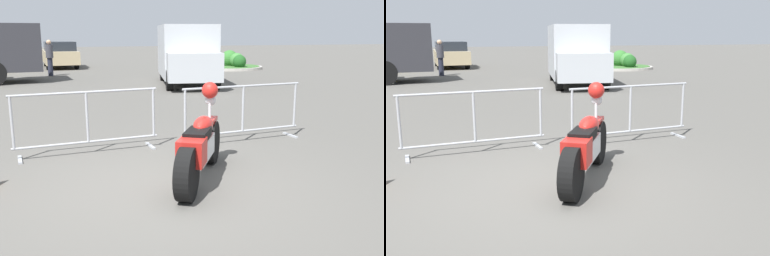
# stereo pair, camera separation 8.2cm
# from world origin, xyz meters

# --- Properties ---
(ground_plane) EXTENTS (120.00, 120.00, 0.00)m
(ground_plane) POSITION_xyz_m (0.00, 0.00, 0.00)
(ground_plane) COLOR #54514C
(motorcycle) EXTENTS (1.29, 2.08, 1.29)m
(motorcycle) POSITION_xyz_m (0.59, 0.17, 0.49)
(motorcycle) COLOR black
(motorcycle) RESTS_ON ground
(crowd_barrier_near) EXTENTS (2.43, 0.70, 1.07)m
(crowd_barrier_near) POSITION_xyz_m (-0.83, 1.97, 0.56)
(crowd_barrier_near) COLOR #9EA0A5
(crowd_barrier_near) RESTS_ON ground
(crowd_barrier_far) EXTENTS (2.43, 0.70, 1.07)m
(crowd_barrier_far) POSITION_xyz_m (2.01, 1.97, 0.56)
(crowd_barrier_far) COLOR #9EA0A5
(crowd_barrier_far) RESTS_ON ground
(delivery_van) EXTENTS (2.71, 5.24, 2.31)m
(delivery_van) POSITION_xyz_m (3.57, 11.18, 1.24)
(delivery_van) COLOR #B2B7BC
(delivery_van) RESTS_ON ground
(parked_car_yellow) EXTENTS (2.12, 4.52, 1.49)m
(parked_car_yellow) POSITION_xyz_m (-4.32, 20.98, 0.76)
(parked_car_yellow) COLOR yellow
(parked_car_yellow) RESTS_ON ground
(parked_car_tan) EXTENTS (2.14, 4.56, 1.51)m
(parked_car_tan) POSITION_xyz_m (-1.25, 21.26, 0.76)
(parked_car_tan) COLOR tan
(parked_car_tan) RESTS_ON ground
(pedestrian) EXTENTS (0.46, 0.46, 1.69)m
(pedestrian) POSITION_xyz_m (-1.71, 16.21, 0.92)
(pedestrian) COLOR #262838
(pedestrian) RESTS_ON ground
(planter_island) EXTENTS (3.84, 3.84, 1.03)m
(planter_island) POSITION_xyz_m (8.10, 17.71, 0.27)
(planter_island) COLOR #ADA89E
(planter_island) RESTS_ON ground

